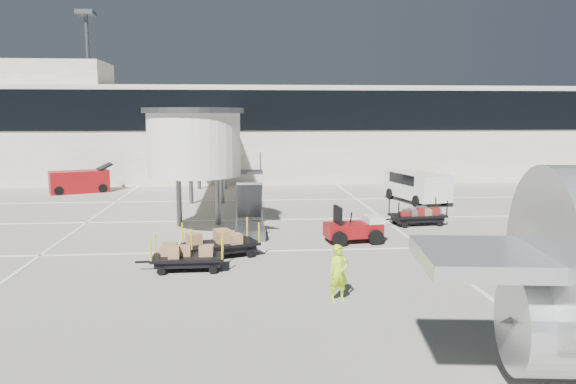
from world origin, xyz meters
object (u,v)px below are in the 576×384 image
(ground_worker, at_px, (339,273))
(baggage_tug, at_px, (355,229))
(box_cart_far, at_px, (188,257))
(belt_loader, at_px, (80,182))
(minivan, at_px, (416,184))
(box_cart_near, at_px, (218,244))
(suitcase_cart, at_px, (416,216))

(ground_worker, bearing_deg, baggage_tug, 57.81)
(box_cart_far, relative_size, belt_loader, 0.70)
(baggage_tug, height_order, minivan, minivan)
(minivan, bearing_deg, box_cart_near, -146.26)
(box_cart_far, bearing_deg, belt_loader, 113.84)
(suitcase_cart, height_order, belt_loader, belt_loader)
(box_cart_far, xyz_separation_m, ground_worker, (4.98, -3.85, 0.40))
(box_cart_near, distance_m, box_cart_far, 2.09)
(suitcase_cart, bearing_deg, box_cart_far, -153.10)
(ground_worker, distance_m, belt_loader, 29.28)
(box_cart_near, distance_m, belt_loader, 22.41)
(belt_loader, bearing_deg, suitcase_cart, -56.62)
(baggage_tug, height_order, ground_worker, ground_worker)
(baggage_tug, bearing_deg, minivan, 53.62)
(box_cart_far, height_order, minivan, minivan)
(ground_worker, distance_m, minivan, 20.80)
(suitcase_cart, height_order, ground_worker, ground_worker)
(box_cart_near, xyz_separation_m, minivan, (12.35, 13.36, 0.62))
(box_cart_far, xyz_separation_m, belt_loader, (-9.81, 21.42, 0.31))
(suitcase_cart, bearing_deg, ground_worker, -125.48)
(box_cart_near, height_order, minivan, minivan)
(suitcase_cart, relative_size, minivan, 0.64)
(minivan, relative_size, belt_loader, 1.18)
(box_cart_near, bearing_deg, ground_worker, -75.99)
(minivan, bearing_deg, baggage_tug, -132.92)
(box_cart_near, bearing_deg, box_cart_far, -140.66)
(suitcase_cart, distance_m, ground_worker, 12.94)
(baggage_tug, xyz_separation_m, suitcase_cart, (3.97, 3.61, -0.11))
(suitcase_cart, distance_m, belt_loader, 25.03)
(baggage_tug, height_order, box_cart_far, baggage_tug)
(box_cart_near, height_order, ground_worker, ground_worker)
(box_cart_far, distance_m, ground_worker, 6.31)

